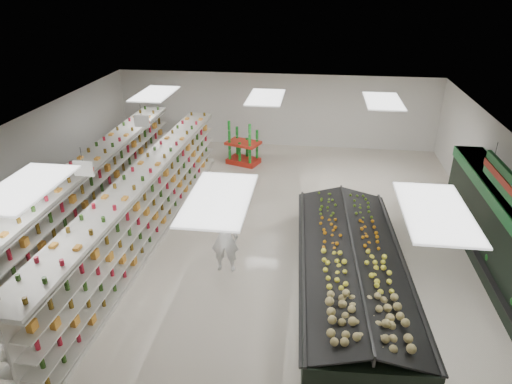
# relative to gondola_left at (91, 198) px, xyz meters

# --- Properties ---
(floor) EXTENTS (16.00, 16.00, 0.00)m
(floor) POSITION_rel_gondola_left_xyz_m (4.79, 0.17, -0.98)
(floor) COLOR beige
(floor) RESTS_ON ground
(ceiling) EXTENTS (14.00, 16.00, 0.02)m
(ceiling) POSITION_rel_gondola_left_xyz_m (4.79, 0.17, 2.22)
(ceiling) COLOR white
(ceiling) RESTS_ON wall_back
(wall_back) EXTENTS (14.00, 0.02, 3.20)m
(wall_back) POSITION_rel_gondola_left_xyz_m (4.79, 8.17, 0.62)
(wall_back) COLOR white
(wall_back) RESTS_ON floor
(wall_left) EXTENTS (0.02, 16.00, 3.20)m
(wall_left) POSITION_rel_gondola_left_xyz_m (-2.21, 0.17, 0.62)
(wall_left) COLOR white
(wall_left) RESTS_ON floor
(wall_right) EXTENTS (0.02, 16.00, 3.20)m
(wall_right) POSITION_rel_gondola_left_xyz_m (11.79, 0.17, 0.62)
(wall_right) COLOR white
(wall_right) RESTS_ON floor
(produce_wall_case) EXTENTS (0.93, 8.00, 2.20)m
(produce_wall_case) POSITION_rel_gondola_left_xyz_m (11.32, -1.33, 0.27)
(produce_wall_case) COLOR black
(produce_wall_case) RESTS_ON floor
(aisle_sign_near) EXTENTS (0.52, 0.06, 0.75)m
(aisle_sign_near) POSITION_rel_gondola_left_xyz_m (0.99, -1.83, 1.78)
(aisle_sign_near) COLOR white
(aisle_sign_near) RESTS_ON ceiling
(aisle_sign_far) EXTENTS (0.52, 0.06, 0.75)m
(aisle_sign_far) POSITION_rel_gondola_left_xyz_m (0.99, 2.17, 1.78)
(aisle_sign_far) COLOR white
(aisle_sign_far) RESTS_ON ceiling
(hortifruti_banner) EXTENTS (0.12, 3.20, 0.95)m
(hortifruti_banner) POSITION_rel_gondola_left_xyz_m (11.04, -1.33, 1.67)
(hortifruti_banner) COLOR #1E7033
(hortifruti_banner) RESTS_ON ceiling
(gondola_left) EXTENTS (0.97, 12.26, 2.13)m
(gondola_left) POSITION_rel_gondola_left_xyz_m (0.00, 0.00, 0.00)
(gondola_left) COLOR silver
(gondola_left) RESTS_ON floor
(gondola_center) EXTENTS (1.31, 12.07, 2.09)m
(gondola_center) POSITION_rel_gondola_left_xyz_m (1.85, -0.36, -0.02)
(gondola_center) COLOR silver
(gondola_center) RESTS_ON floor
(produce_island) EXTENTS (2.94, 7.31, 1.08)m
(produce_island) POSITION_rel_gondola_left_xyz_m (7.63, -1.85, -0.49)
(produce_island) COLOR black
(produce_island) RESTS_ON floor
(soda_endcap) EXTENTS (1.51, 1.26, 1.65)m
(soda_endcap) POSITION_rel_gondola_left_xyz_m (3.73, 5.74, -0.18)
(soda_endcap) COLOR red
(soda_endcap) RESTS_ON floor
(shopper_main) EXTENTS (0.73, 0.49, 1.94)m
(shopper_main) POSITION_rel_gondola_left_xyz_m (4.42, -1.70, -0.00)
(shopper_main) COLOR silver
(shopper_main) RESTS_ON floor
(shopper_background) EXTENTS (0.85, 0.97, 1.70)m
(shopper_background) POSITION_rel_gondola_left_xyz_m (1.99, 2.58, -0.13)
(shopper_background) COLOR tan
(shopper_background) RESTS_ON floor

